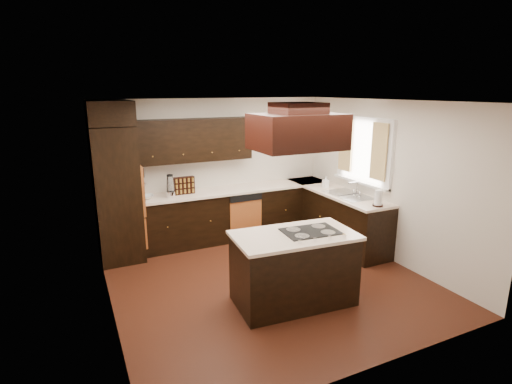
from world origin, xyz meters
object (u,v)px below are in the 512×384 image
(island, at_px, (294,270))
(spice_rack, at_px, (184,185))
(oven_column, at_px, (117,194))
(range_hood, at_px, (297,132))

(island, distance_m, spice_rack, 2.65)
(oven_column, height_order, island, oven_column)
(range_hood, bearing_deg, spice_rack, 108.22)
(oven_column, xyz_separation_m, spice_rack, (1.10, 0.10, 0.01))
(oven_column, xyz_separation_m, range_hood, (1.88, -2.25, 1.10))
(oven_column, bearing_deg, range_hood, -50.26)
(island, height_order, range_hood, range_hood)
(spice_rack, bearing_deg, island, -76.74)
(island, distance_m, range_hood, 1.73)
(oven_column, height_order, spice_rack, oven_column)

